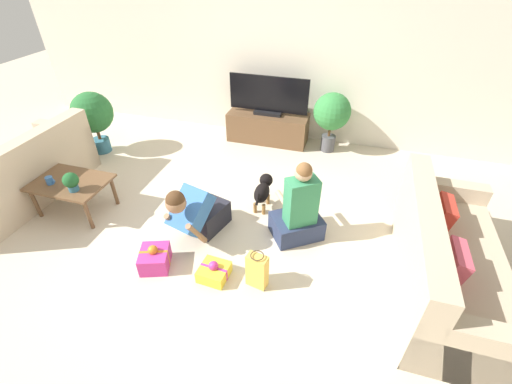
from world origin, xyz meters
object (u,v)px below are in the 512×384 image
object	(u,v)px
tv_console	(268,127)
gift_bag_a	(257,271)
coffee_table	(71,185)
tabletop_plant	(71,181)
tv	(269,98)
mug	(50,180)
person_sitting	(299,212)
gift_box_b	(155,258)
gift_box_a	(214,272)
sofa_right	(444,262)
potted_plant_back_right	(332,114)
sofa_left	(20,177)
person_kneeling	(197,213)
potted_plant_corner_left	(93,115)
dog	(263,190)

from	to	relation	value
tv_console	gift_bag_a	world-z (taller)	tv_console
coffee_table	tabletop_plant	size ratio (longest dim) A/B	3.82
tv	gift_bag_a	distance (m)	3.03
tv_console	mug	distance (m)	3.18
person_sitting	gift_bag_a	xyz separation A→B (m)	(-0.23, -0.78, -0.15)
tv_console	gift_box_b	distance (m)	3.00
gift_box_a	gift_bag_a	bearing A→B (deg)	4.43
tv_console	tabletop_plant	size ratio (longest dim) A/B	5.73
sofa_right	gift_bag_a	xyz separation A→B (m)	(-1.63, -0.49, -0.12)
potted_plant_back_right	gift_box_b	size ratio (longest dim) A/B	2.41
gift_box_b	mug	world-z (taller)	mug
mug	sofa_left	bearing A→B (deg)	168.59
person_kneeling	sofa_left	bearing A→B (deg)	-165.29
gift_box_a	tabletop_plant	bearing A→B (deg)	168.51
potted_plant_back_right	tabletop_plant	bearing A→B (deg)	-135.29
potted_plant_corner_left	gift_box_b	size ratio (longest dim) A/B	2.46
sofa_left	mug	world-z (taller)	sofa_left
sofa_right	person_kneeling	distance (m)	2.44
person_kneeling	mug	distance (m)	1.78
gift_box_b	sofa_right	bearing A→B (deg)	11.79
mug	tabletop_plant	bearing A→B (deg)	-5.23
gift_box_b	gift_bag_a	distance (m)	1.05
tv	gift_box_b	xyz separation A→B (m)	(-0.37, -2.97, -0.63)
tv_console	tabletop_plant	world-z (taller)	tabletop_plant
tv	person_sitting	size ratio (longest dim) A/B	1.29
tv	potted_plant_back_right	size ratio (longest dim) A/B	1.35
gift_box_a	gift_box_b	world-z (taller)	gift_box_b
sofa_left	coffee_table	bearing A→B (deg)	87.97
mug	tv	bearing A→B (deg)	53.11
tv_console	dog	size ratio (longest dim) A/B	2.30
person_kneeling	tabletop_plant	size ratio (longest dim) A/B	3.56
gift_box_b	mug	size ratio (longest dim) A/B	3.18
potted_plant_corner_left	mug	bearing A→B (deg)	-71.19
potted_plant_corner_left	dog	world-z (taller)	potted_plant_corner_left
sofa_right	gift_bag_a	world-z (taller)	sofa_right
coffee_table	mug	world-z (taller)	mug
tv_console	person_sitting	bearing A→B (deg)	-66.90
tv_console	gift_box_a	bearing A→B (deg)	-85.18
tv	person_sitting	world-z (taller)	tv
gift_box_a	tabletop_plant	world-z (taller)	tabletop_plant
gift_box_b	tabletop_plant	world-z (taller)	tabletop_plant
tv	gift_box_b	bearing A→B (deg)	-97.14
person_sitting	gift_box_b	world-z (taller)	person_sitting
sofa_left	gift_bag_a	size ratio (longest dim) A/B	4.90
potted_plant_back_right	sofa_left	bearing A→B (deg)	-146.28
potted_plant_back_right	gift_box_a	size ratio (longest dim) A/B	3.19
coffee_table	potted_plant_corner_left	distance (m)	1.52
gift_bag_a	potted_plant_back_right	bearing A→B (deg)	83.73
coffee_table	tv_console	size ratio (longest dim) A/B	0.67
person_kneeling	tabletop_plant	world-z (taller)	person_kneeling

